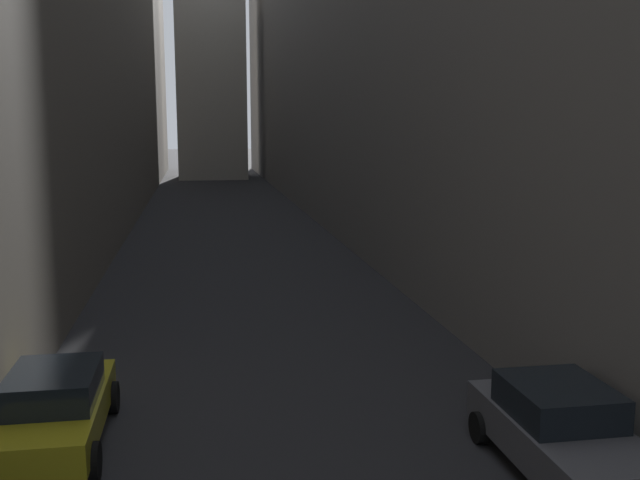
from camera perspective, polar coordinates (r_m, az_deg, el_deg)
ground_plane at (r=41.92m, az=-7.28°, el=0.91°), size 264.00×264.00×0.00m
building_block_left at (r=44.82m, az=-22.75°, el=15.52°), size 11.42×108.00×22.91m
building_block_right at (r=45.65m, az=7.25°, el=15.62°), size 11.72×108.00×22.29m
parked_car_left_third at (r=14.64m, az=-20.25°, el=-12.34°), size 1.92×4.32×1.52m
parked_car_right_third at (r=13.46m, az=18.55°, el=-14.13°), size 2.00×4.20×1.58m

